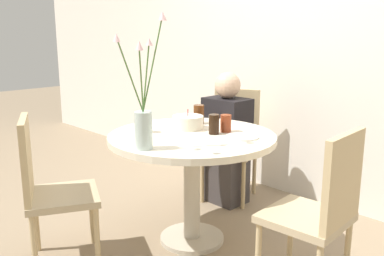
% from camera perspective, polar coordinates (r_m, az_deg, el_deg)
% --- Properties ---
extents(ground_plane, '(16.00, 16.00, 0.00)m').
position_cam_1_polar(ground_plane, '(2.93, 0.00, -14.69)').
color(ground_plane, '#89755B').
extents(wall_back, '(8.00, 0.05, 2.60)m').
position_cam_1_polar(wall_back, '(3.55, 14.37, 11.59)').
color(wall_back, silver).
rests_on(wall_back, ground_plane).
extents(dining_table, '(1.05, 1.05, 0.72)m').
position_cam_1_polar(dining_table, '(2.71, 0.00, -3.49)').
color(dining_table, beige).
rests_on(dining_table, ground_plane).
extents(chair_far_back, '(0.53, 0.53, 0.89)m').
position_cam_1_polar(chair_far_back, '(3.53, 5.43, -1.32)').
color(chair_far_back, tan).
rests_on(chair_far_back, ground_plane).
extents(chair_near_front, '(0.54, 0.54, 0.89)m').
position_cam_1_polar(chair_near_front, '(2.62, -18.71, -7.08)').
color(chair_near_front, tan).
rests_on(chair_near_front, ground_plane).
extents(chair_right_flank, '(0.42, 0.42, 0.89)m').
position_cam_1_polar(chair_right_flank, '(2.28, 16.80, -9.96)').
color(chair_right_flank, tan).
rests_on(chair_right_flank, ground_plane).
extents(birthday_cake, '(0.20, 0.20, 0.13)m').
position_cam_1_polar(birthday_cake, '(2.81, -0.55, 0.77)').
color(birthday_cake, white).
rests_on(birthday_cake, dining_table).
extents(flower_vase, '(0.19, 0.29, 0.73)m').
position_cam_1_polar(flower_vase, '(2.32, -6.48, 1.60)').
color(flower_vase, '#B2C6C1').
rests_on(flower_vase, dining_table).
extents(side_plate, '(0.20, 0.20, 0.01)m').
position_cam_1_polar(side_plate, '(2.61, 6.70, -1.18)').
color(side_plate, silver).
rests_on(side_plate, dining_table).
extents(drink_glass_0, '(0.07, 0.07, 0.13)m').
position_cam_1_polar(drink_glass_0, '(2.96, 0.92, 1.83)').
color(drink_glass_0, '#51280F').
rests_on(drink_glass_0, dining_table).
extents(drink_glass_1, '(0.07, 0.07, 0.12)m').
position_cam_1_polar(drink_glass_1, '(2.72, -6.56, 0.60)').
color(drink_glass_1, '#33190C').
rests_on(drink_glass_1, dining_table).
extents(drink_glass_2, '(0.06, 0.06, 0.12)m').
position_cam_1_polar(drink_glass_2, '(2.67, 2.94, 0.50)').
color(drink_glass_2, black).
rests_on(drink_glass_2, dining_table).
extents(drink_glass_3, '(0.07, 0.07, 0.11)m').
position_cam_1_polar(drink_glass_3, '(2.73, 4.53, 0.63)').
color(drink_glass_3, maroon).
rests_on(drink_glass_3, dining_table).
extents(person_guest, '(0.34, 0.24, 1.05)m').
position_cam_1_polar(person_guest, '(3.38, 4.63, -1.99)').
color(person_guest, '#383333').
rests_on(person_guest, ground_plane).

